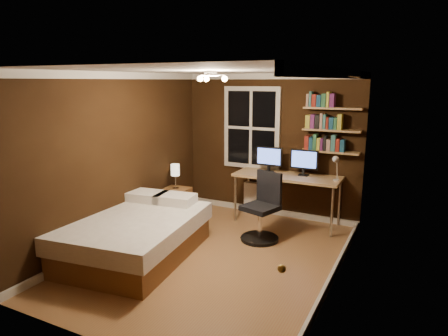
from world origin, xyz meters
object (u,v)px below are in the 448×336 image
at_px(desk, 287,179).
at_px(desk_lamp, 336,168).
at_px(radiator, 255,198).
at_px(office_chair, 262,214).
at_px(bed, 137,235).
at_px(monitor_right, 304,163).
at_px(nightstand, 176,203).
at_px(monitor_left, 269,160).
at_px(bedside_lamp, 175,177).

distance_m(desk, desk_lamp, 0.86).
bearing_deg(desk_lamp, radiator, 166.87).
height_order(desk, desk_lamp, desk_lamp).
distance_m(radiator, office_chair, 1.25).
relative_size(bed, radiator, 3.88).
bearing_deg(monitor_right, nightstand, -160.28).
bearing_deg(bed, desk, 49.17).
bearing_deg(desk_lamp, nightstand, -168.23).
distance_m(desk, monitor_left, 0.46).
height_order(nightstand, desk, desk).
height_order(bedside_lamp, office_chair, office_chair).
relative_size(nightstand, radiator, 0.95).
height_order(bed, bedside_lamp, bedside_lamp).
relative_size(bed, desk_lamp, 5.02).
height_order(bedside_lamp, desk_lamp, desk_lamp).
height_order(radiator, office_chair, office_chair).
distance_m(bedside_lamp, desk, 1.91).
relative_size(nightstand, monitor_right, 1.17).
bearing_deg(desk_lamp, bedside_lamp, -168.23).
xyz_separation_m(bedside_lamp, monitor_left, (1.44, 0.73, 0.30)).
xyz_separation_m(nightstand, office_chair, (1.70, -0.21, 0.13)).
xyz_separation_m(bed, office_chair, (1.34, 1.31, 0.10)).
distance_m(bed, office_chair, 1.88).
bearing_deg(bed, desk_lamp, 35.36).
bearing_deg(desk, desk_lamp, -7.22).
relative_size(bedside_lamp, office_chair, 0.42).
relative_size(monitor_right, office_chair, 0.44).
bearing_deg(desk, monitor_right, 19.52).
xyz_separation_m(monitor_left, monitor_right, (0.61, 0.00, 0.00)).
distance_m(monitor_left, office_chair, 1.18).
height_order(bed, monitor_right, monitor_right).
height_order(desk, office_chair, office_chair).
distance_m(bed, monitor_right, 2.92).
bearing_deg(desk, bedside_lamp, -160.25).
height_order(monitor_left, monitor_right, same).
height_order(radiator, desk_lamp, desk_lamp).
bearing_deg(desk, nightstand, -160.25).
height_order(bedside_lamp, radiator, bedside_lamp).
distance_m(radiator, monitor_right, 1.21).
height_order(nightstand, desk_lamp, desk_lamp).
bearing_deg(nightstand, monitor_left, 23.76).
distance_m(bedside_lamp, office_chair, 1.75).
distance_m(nightstand, radiator, 1.43).
relative_size(monitor_left, office_chair, 0.44).
distance_m(bedside_lamp, monitor_right, 2.20).
relative_size(nightstand, desk, 0.31).
xyz_separation_m(bed, radiator, (0.77, 2.42, -0.01)).
xyz_separation_m(nightstand, monitor_left, (1.44, 0.73, 0.79)).
distance_m(radiator, desk, 0.87).
height_order(bed, desk_lamp, desk_lamp).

